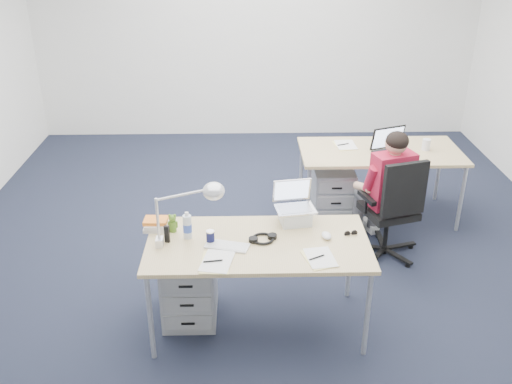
% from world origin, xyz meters
% --- Properties ---
extents(floor, '(7.00, 7.00, 0.00)m').
position_xyz_m(floor, '(0.00, 0.00, 0.00)').
color(floor, black).
rests_on(floor, ground).
extents(room, '(6.02, 7.02, 2.80)m').
position_xyz_m(room, '(0.00, 0.00, 1.71)').
color(room, silver).
rests_on(room, ground).
extents(desk_near, '(1.60, 0.80, 0.73)m').
position_xyz_m(desk_near, '(-0.10, -0.82, 0.68)').
color(desk_near, tan).
rests_on(desk_near, ground).
extents(desk_far, '(1.60, 0.80, 0.73)m').
position_xyz_m(desk_far, '(1.18, 0.94, 0.68)').
color(desk_far, tan).
rests_on(desk_far, ground).
extents(office_chair, '(0.78, 0.78, 0.99)m').
position_xyz_m(office_chair, '(1.12, 0.16, 0.28)').
color(office_chair, black).
rests_on(office_chair, ground).
extents(seated_person, '(0.50, 0.71, 1.18)m').
position_xyz_m(seated_person, '(1.08, 0.32, 0.59)').
color(seated_person, '#AB1834').
rests_on(seated_person, ground).
extents(drawer_pedestal_near, '(0.40, 0.50, 0.55)m').
position_xyz_m(drawer_pedestal_near, '(-0.62, -0.69, 0.28)').
color(drawer_pedestal_near, '#A2A4A7').
rests_on(drawer_pedestal_near, ground).
extents(drawer_pedestal_far, '(0.40, 0.50, 0.55)m').
position_xyz_m(drawer_pedestal_far, '(0.72, 0.92, 0.28)').
color(drawer_pedestal_far, '#A2A4A7').
rests_on(drawer_pedestal_far, ground).
extents(silver_laptop, '(0.33, 0.28, 0.31)m').
position_xyz_m(silver_laptop, '(0.19, -0.53, 0.89)').
color(silver_laptop, silver).
rests_on(silver_laptop, desk_near).
extents(wireless_keyboard, '(0.33, 0.20, 0.02)m').
position_xyz_m(wireless_keyboard, '(-0.32, -0.88, 0.74)').
color(wireless_keyboard, white).
rests_on(wireless_keyboard, desk_near).
extents(computer_mouse, '(0.08, 0.12, 0.04)m').
position_xyz_m(computer_mouse, '(0.40, -0.77, 0.75)').
color(computer_mouse, white).
rests_on(computer_mouse, desk_near).
extents(headphones, '(0.25, 0.22, 0.03)m').
position_xyz_m(headphones, '(-0.06, -0.79, 0.75)').
color(headphones, black).
rests_on(headphones, desk_near).
extents(can_koozie, '(0.06, 0.06, 0.10)m').
position_xyz_m(can_koozie, '(-0.43, -0.82, 0.78)').
color(can_koozie, '#13153B').
rests_on(can_koozie, desk_near).
extents(water_bottle, '(0.07, 0.07, 0.21)m').
position_xyz_m(water_bottle, '(-0.60, -0.74, 0.83)').
color(water_bottle, silver).
rests_on(water_bottle, desk_near).
extents(bear_figurine, '(0.09, 0.08, 0.14)m').
position_xyz_m(bear_figurine, '(-0.72, -0.65, 0.80)').
color(bear_figurine, '#36691C').
rests_on(bear_figurine, desk_near).
extents(book_stack, '(0.19, 0.14, 0.08)m').
position_xyz_m(book_stack, '(-0.85, -0.61, 0.77)').
color(book_stack, silver).
rests_on(book_stack, desk_near).
extents(cordless_phone, '(0.04, 0.03, 0.13)m').
position_xyz_m(cordless_phone, '(-0.74, -0.80, 0.80)').
color(cordless_phone, black).
rests_on(cordless_phone, desk_near).
extents(papers_left, '(0.24, 0.31, 0.01)m').
position_xyz_m(papers_left, '(-0.39, -1.08, 0.73)').
color(papers_left, '#F5E78D').
rests_on(papers_left, desk_near).
extents(papers_right, '(0.23, 0.29, 0.01)m').
position_xyz_m(papers_right, '(0.32, -1.05, 0.73)').
color(papers_right, '#F5E78D').
rests_on(papers_right, desk_near).
extents(sunglasses, '(0.11, 0.06, 0.02)m').
position_xyz_m(sunglasses, '(0.59, -0.73, 0.74)').
color(sunglasses, black).
rests_on(sunglasses, desk_near).
extents(desk_lamp, '(0.45, 0.16, 0.51)m').
position_xyz_m(desk_lamp, '(-0.64, -0.85, 0.98)').
color(desk_lamp, silver).
rests_on(desk_lamp, desk_near).
extents(dark_laptop, '(0.46, 0.45, 0.26)m').
position_xyz_m(dark_laptop, '(1.29, 0.84, 0.86)').
color(dark_laptop, black).
rests_on(dark_laptop, desk_far).
extents(far_cup, '(0.08, 0.08, 0.11)m').
position_xyz_m(far_cup, '(1.63, 0.94, 0.79)').
color(far_cup, white).
rests_on(far_cup, desk_far).
extents(far_papers, '(0.22, 0.29, 0.01)m').
position_xyz_m(far_papers, '(0.84, 1.08, 0.73)').
color(far_papers, white).
rests_on(far_papers, desk_far).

